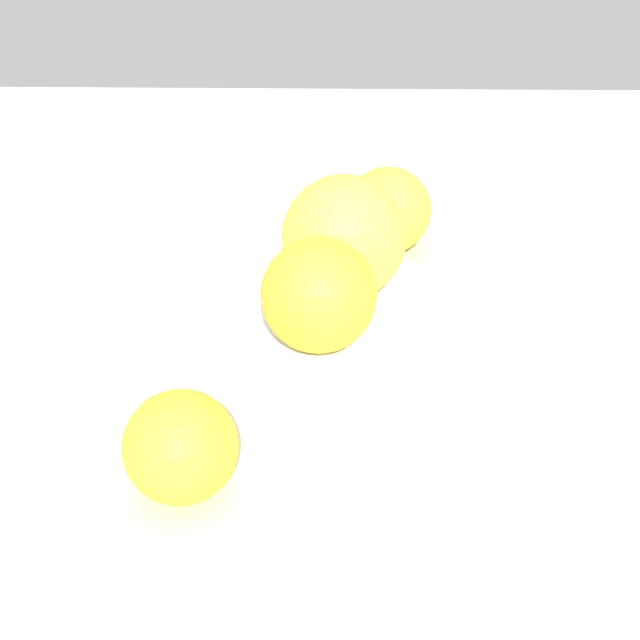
# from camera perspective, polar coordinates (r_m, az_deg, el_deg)

# --- Properties ---
(ground_plane) EXTENTS (1.10, 1.10, 0.02)m
(ground_plane) POSITION_cam_1_polar(r_m,az_deg,el_deg) (0.65, -0.00, -2.69)
(ground_plane) COLOR #BCB29E
(fruit_bowl) EXTENTS (0.17, 0.17, 0.05)m
(fruit_bowl) POSITION_cam_1_polar(r_m,az_deg,el_deg) (0.64, -0.00, -0.43)
(fruit_bowl) COLOR silver
(fruit_bowl) RESTS_ON ground_plane
(orange_in_bowl_0) EXTENTS (0.07, 0.07, 0.07)m
(orange_in_bowl_0) POSITION_cam_1_polar(r_m,az_deg,el_deg) (0.56, -0.03, 1.58)
(orange_in_bowl_0) COLOR yellow
(orange_in_bowl_0) RESTS_ON fruit_bowl
(orange_in_bowl_1) EXTENTS (0.09, 0.09, 0.09)m
(orange_in_bowl_1) POSITION_cam_1_polar(r_m,az_deg,el_deg) (0.61, 1.55, 5.27)
(orange_in_bowl_1) COLOR yellow
(orange_in_bowl_1) RESTS_ON fruit_bowl
(orange_loose_0) EXTENTS (0.07, 0.07, 0.07)m
(orange_loose_0) POSITION_cam_1_polar(r_m,az_deg,el_deg) (0.76, 4.34, 6.98)
(orange_loose_0) COLOR yellow
(orange_loose_0) RESTS_ON ground_plane
(orange_loose_1) EXTENTS (0.07, 0.07, 0.07)m
(orange_loose_1) POSITION_cam_1_polar(r_m,az_deg,el_deg) (0.52, -8.88, -8.00)
(orange_loose_1) COLOR yellow
(orange_loose_1) RESTS_ON ground_plane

